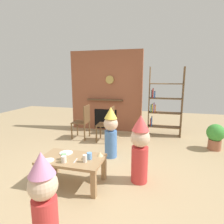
# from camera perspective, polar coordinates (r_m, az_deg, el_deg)

# --- Properties ---
(ground_plane) EXTENTS (12.00, 12.00, 0.00)m
(ground_plane) POSITION_cam_1_polar(r_m,az_deg,el_deg) (3.41, -4.32, -17.85)
(ground_plane) COLOR tan
(brick_fireplace_feature) EXTENTS (2.20, 0.28, 2.40)m
(brick_fireplace_feature) POSITION_cam_1_polar(r_m,az_deg,el_deg) (5.67, -1.84, 6.38)
(brick_fireplace_feature) COLOR #935138
(brick_fireplace_feature) RESTS_ON ground_plane
(bookshelf) EXTENTS (0.90, 0.28, 1.90)m
(bookshelf) POSITION_cam_1_polar(r_m,az_deg,el_deg) (5.28, 15.43, 2.34)
(bookshelf) COLOR brown
(bookshelf) RESTS_ON ground_plane
(coffee_table) EXTENTS (0.97, 0.57, 0.42)m
(coffee_table) POSITION_cam_1_polar(r_m,az_deg,el_deg) (2.99, -12.35, -15.01)
(coffee_table) COLOR #9E7A51
(coffee_table) RESTS_ON ground_plane
(paper_cup_near_left) EXTENTS (0.06, 0.06, 0.11)m
(paper_cup_near_left) POSITION_cam_1_polar(r_m,az_deg,el_deg) (2.77, -8.42, -14.05)
(paper_cup_near_left) COLOR silver
(paper_cup_near_left) RESTS_ON coffee_table
(paper_cup_near_right) EXTENTS (0.08, 0.08, 0.10)m
(paper_cup_near_right) POSITION_cam_1_polar(r_m,az_deg,el_deg) (2.82, -14.71, -13.98)
(paper_cup_near_right) COLOR silver
(paper_cup_near_right) RESTS_ON coffee_table
(paper_cup_center) EXTENTS (0.08, 0.08, 0.10)m
(paper_cup_center) POSITION_cam_1_polar(r_m,az_deg,el_deg) (2.85, -7.03, -13.36)
(paper_cup_center) COLOR #669EE0
(paper_cup_center) RESTS_ON coffee_table
(paper_cup_far_left) EXTENTS (0.08, 0.08, 0.09)m
(paper_cup_far_left) POSITION_cam_1_polar(r_m,az_deg,el_deg) (2.91, -14.74, -13.19)
(paper_cup_far_left) COLOR #8CD18C
(paper_cup_far_left) RESTS_ON coffee_table
(paper_plate_front) EXTENTS (0.21, 0.21, 0.01)m
(paper_plate_front) POSITION_cam_1_polar(r_m,az_deg,el_deg) (3.14, -14.03, -12.18)
(paper_plate_front) COLOR white
(paper_plate_front) RESTS_ON coffee_table
(paper_plate_rear) EXTENTS (0.16, 0.16, 0.01)m
(paper_plate_rear) POSITION_cam_1_polar(r_m,az_deg,el_deg) (2.95, -19.07, -13.98)
(paper_plate_rear) COLOR white
(paper_plate_rear) RESTS_ON coffee_table
(birthday_cake_slice) EXTENTS (0.10, 0.10, 0.06)m
(birthday_cake_slice) POSITION_cam_1_polar(r_m,az_deg,el_deg) (2.94, -3.77, -12.88)
(birthday_cake_slice) COLOR #EAC68C
(birthday_cake_slice) RESTS_ON coffee_table
(table_fork) EXTENTS (0.03, 0.15, 0.01)m
(table_fork) POSITION_cam_1_polar(r_m,az_deg,el_deg) (2.85, -11.27, -14.56)
(table_fork) COLOR silver
(table_fork) RESTS_ON coffee_table
(child_with_cone_hat) EXTENTS (0.27, 0.27, 0.99)m
(child_with_cone_hat) POSITION_cam_1_polar(r_m,az_deg,el_deg) (1.99, -20.32, -24.00)
(child_with_cone_hat) COLOR #D13838
(child_with_cone_hat) RESTS_ON ground_plane
(child_in_pink) EXTENTS (0.30, 0.30, 1.08)m
(child_in_pink) POSITION_cam_1_polar(r_m,az_deg,el_deg) (2.92, 8.67, -10.77)
(child_in_pink) COLOR #D13838
(child_in_pink) RESTS_ON ground_plane
(child_by_the_chairs) EXTENTS (0.29, 0.29, 1.05)m
(child_by_the_chairs) POSITION_cam_1_polar(r_m,az_deg,el_deg) (3.75, -0.38, -5.93)
(child_by_the_chairs) COLOR #4C7FC6
(child_by_the_chairs) RESTS_ON ground_plane
(dining_chair_left) EXTENTS (0.41, 0.41, 0.90)m
(dining_chair_left) POSITION_cam_1_polar(r_m,az_deg,el_deg) (4.95, -8.78, -2.40)
(dining_chair_left) COLOR brown
(dining_chair_left) RESTS_ON ground_plane
(dining_chair_middle) EXTENTS (0.41, 0.41, 0.90)m
(dining_chair_middle) POSITION_cam_1_polar(r_m,az_deg,el_deg) (4.65, -1.05, -3.14)
(dining_chair_middle) COLOR brown
(dining_chair_middle) RESTS_ON ground_plane
(potted_plant_tall) EXTENTS (0.39, 0.39, 0.60)m
(potted_plant_tall) POSITION_cam_1_polar(r_m,az_deg,el_deg) (4.80, 29.40, -6.35)
(potted_plant_tall) COLOR #9E5B42
(potted_plant_tall) RESTS_ON ground_plane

